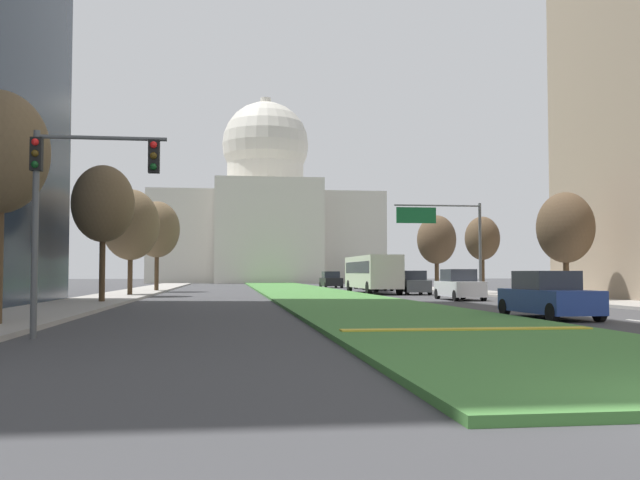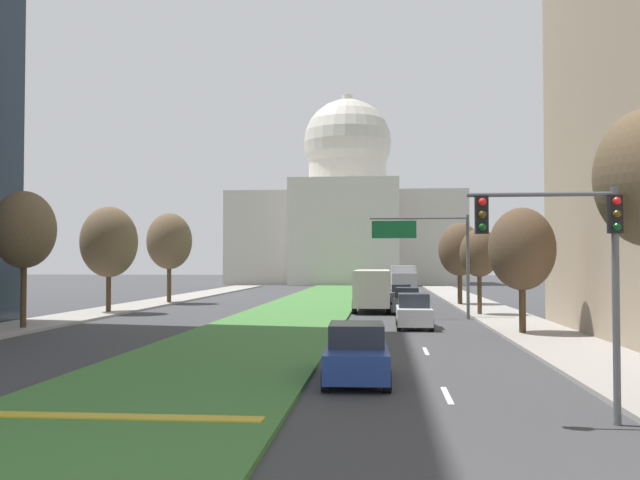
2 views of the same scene
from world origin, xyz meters
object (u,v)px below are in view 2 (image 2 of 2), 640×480
Objects in this scene: street_tree_right_mid at (522,249)px; street_tree_right_distant at (460,250)px; street_tree_right_far at (479,253)px; sedan_midblock at (414,312)px; capitol_building at (347,215)px; sedan_distant at (407,301)px; street_tree_left_far at (109,242)px; sedan_lead_stopped at (357,354)px; sedan_far_horizon at (401,294)px; traffic_light_near_right at (576,251)px; street_tree_left_mid at (24,230)px; street_tree_left_distant at (169,241)px; box_truck_delivery at (404,282)px; city_bus at (372,286)px; overhead_guide_sign at (430,244)px.

street_tree_right_mid is 0.92× the size of street_tree_right_distant.
sedan_midblock is (-4.65, -8.46, -3.27)m from street_tree_right_far.
capitol_building is 8.92× the size of sedan_distant.
street_tree_right_mid is 1.08× the size of street_tree_right_far.
street_tree_left_far is 22.54m from sedan_midblock.
capitol_building reaches higher than street_tree_right_far.
sedan_midblock is (2.44, 16.95, 0.06)m from sedan_lead_stopped.
street_tree_left_far reaches higher than street_tree_right_far.
sedan_lead_stopped is 39.13m from sedan_far_horizon.
traffic_light_near_right is 0.72× the size of street_tree_left_mid.
street_tree_right_distant is at bearing 23.84° from street_tree_left_far.
street_tree_left_far is at bearing 157.29° from sedan_midblock.
sedan_midblock is (20.46, -8.56, -4.07)m from street_tree_left_far.
street_tree_left_distant is 28.65m from sedan_midblock.
street_tree_right_mid is (2.47, 18.70, 0.37)m from traffic_light_near_right.
street_tree_left_mid is at bearing 179.25° from street_tree_right_mid.
street_tree_right_distant is 6.50m from sedan_far_horizon.
sedan_distant reaches higher than sedan_far_horizon.
sedan_midblock is at bearing -90.59° from box_truck_delivery.
sedan_lead_stopped is (-7.02, -36.57, -3.76)m from street_tree_right_distant.
street_tree_right_distant is (24.41, -0.57, -0.75)m from street_tree_left_distant.
street_tree_left_mid is 1.61× the size of sedan_far_horizon.
street_tree_left_far is at bearing -136.23° from box_truck_delivery.
box_truck_delivery reaches higher than city_bus.
overhead_guide_sign is 1.13× the size of street_tree_right_far.
street_tree_left_distant reaches higher than traffic_light_near_right.
sedan_midblock is at bearing -84.46° from capitol_building.
sedan_midblock is at bearing -45.52° from street_tree_left_distant.
capitol_building is 79.04m from sedan_midblock.
sedan_far_horizon is at bearing 73.80° from city_bus.
street_tree_left_mid is (-21.58, -9.33, 0.54)m from overhead_guide_sign.
street_tree_left_distant is at bearing 146.44° from overhead_guide_sign.
street_tree_right_far is 0.90× the size of box_truck_delivery.
box_truck_delivery is at bearing 86.64° from sedan_far_horizon.
street_tree_left_far is 31.50m from sedan_lead_stopped.
street_tree_left_far is at bearing -163.21° from city_bus.
street_tree_left_mid is at bearing -146.17° from sedan_distant.
street_tree_left_far is 24.82m from sedan_far_horizon.
overhead_guide_sign is 4.10m from street_tree_right_far.
street_tree_right_distant is at bearing -78.24° from capitol_building.
sedan_midblock is at bearing 81.81° from sedan_lead_stopped.
sedan_lead_stopped is at bearing -105.57° from street_tree_right_far.
street_tree_left_distant is (0.62, 11.63, 0.39)m from street_tree_left_far.
street_tree_left_distant is at bearing 160.39° from city_bus.
sedan_far_horizon is at bearing 90.50° from sedan_distant.
street_tree_right_distant is 1.49× the size of sedan_far_horizon.
overhead_guide_sign is at bearing -85.10° from sedan_far_horizon.
sedan_lead_stopped is at bearing -64.91° from street_tree_left_distant.
city_bus is (-2.73, -14.44, 0.09)m from box_truck_delivery.
sedan_distant is (19.85, -9.73, -4.48)m from street_tree_left_distant.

